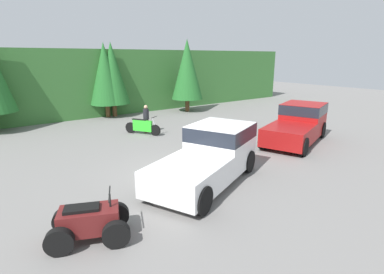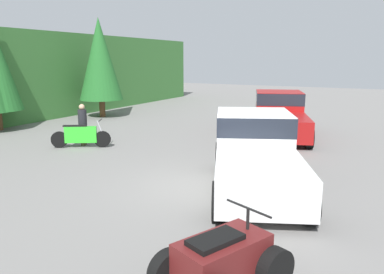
{
  "view_description": "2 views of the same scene",
  "coord_description": "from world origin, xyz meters",
  "px_view_note": "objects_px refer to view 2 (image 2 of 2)",
  "views": [
    {
      "loc": [
        -6.21,
        -9.32,
        4.51
      ],
      "look_at": [
        1.66,
        1.28,
        0.95
      ],
      "focal_mm": 28.0,
      "sensor_mm": 36.0,
      "label": 1
    },
    {
      "loc": [
        -9.05,
        -4.42,
        3.49
      ],
      "look_at": [
        1.66,
        1.28,
        0.95
      ],
      "focal_mm": 35.0,
      "sensor_mm": 36.0,
      "label": 2
    }
  ],
  "objects_px": {
    "pickup_truck_second": "(255,149)",
    "rider_person": "(83,123)",
    "pickup_truck_red": "(280,113)",
    "dirt_bike": "(81,136)",
    "quad_atv": "(222,262)"
  },
  "relations": [
    {
      "from": "pickup_truck_red",
      "to": "dirt_bike",
      "type": "distance_m",
      "value": 8.9
    },
    {
      "from": "rider_person",
      "to": "pickup_truck_red",
      "type": "bearing_deg",
      "value": 15.86
    },
    {
      "from": "pickup_truck_red",
      "to": "pickup_truck_second",
      "type": "xyz_separation_m",
      "value": [
        -7.34,
        -1.29,
        -0.0
      ]
    },
    {
      "from": "dirt_bike",
      "to": "rider_person",
      "type": "bearing_deg",
      "value": 90.3
    },
    {
      "from": "quad_atv",
      "to": "rider_person",
      "type": "distance_m",
      "value": 11.08
    },
    {
      "from": "dirt_bike",
      "to": "quad_atv",
      "type": "bearing_deg",
      "value": -65.86
    },
    {
      "from": "pickup_truck_red",
      "to": "pickup_truck_second",
      "type": "relative_size",
      "value": 1.02
    },
    {
      "from": "pickup_truck_second",
      "to": "dirt_bike",
      "type": "xyz_separation_m",
      "value": [
        1.09,
        7.6,
        -0.56
      ]
    },
    {
      "from": "dirt_bike",
      "to": "pickup_truck_red",
      "type": "bearing_deg",
      "value": 13.52
    },
    {
      "from": "pickup_truck_red",
      "to": "dirt_bike",
      "type": "height_order",
      "value": "pickup_truck_red"
    },
    {
      "from": "pickup_truck_second",
      "to": "rider_person",
      "type": "xyz_separation_m",
      "value": [
        1.47,
        7.83,
        -0.11
      ]
    },
    {
      "from": "pickup_truck_second",
      "to": "dirt_bike",
      "type": "distance_m",
      "value": 7.69
    },
    {
      "from": "pickup_truck_second",
      "to": "rider_person",
      "type": "relative_size",
      "value": 3.24
    },
    {
      "from": "dirt_bike",
      "to": "rider_person",
      "type": "xyz_separation_m",
      "value": [
        0.38,
        0.24,
        0.45
      ]
    },
    {
      "from": "quad_atv",
      "to": "rider_person",
      "type": "xyz_separation_m",
      "value": [
        6.44,
        9.01,
        0.44
      ]
    }
  ]
}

